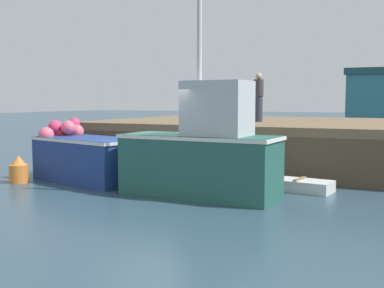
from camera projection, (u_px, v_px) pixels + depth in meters
The scene contains 7 objects.
ground at pixel (159, 192), 12.28m from camera, with size 120.00×160.00×0.10m.
pier at pixel (279, 128), 16.97m from camera, with size 12.56×8.36×1.52m.
fishing_boat_near_left at pixel (87, 156), 13.59m from camera, with size 3.59×2.38×1.73m.
fishing_boat_near_right at pixel (203, 153), 11.32m from camera, with size 3.82×1.52×5.38m.
rowboat at pixel (300, 185), 12.12m from camera, with size 1.67×0.97×0.33m.
dockworker at pixel (259, 97), 16.52m from camera, with size 0.34×0.34×1.65m.
mooring_buoy_foreground at pixel (19, 170), 13.35m from camera, with size 0.52×0.52×0.75m.
Camera 1 is at (5.94, -10.59, 2.27)m, focal length 45.57 mm.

